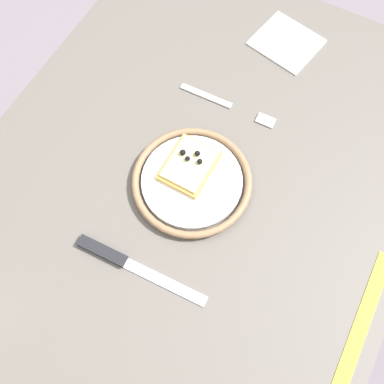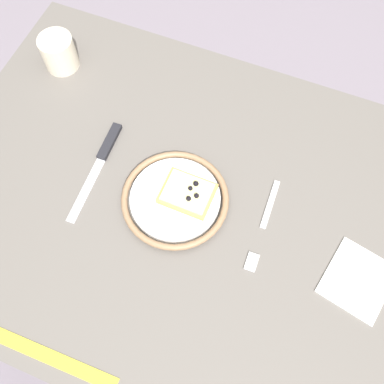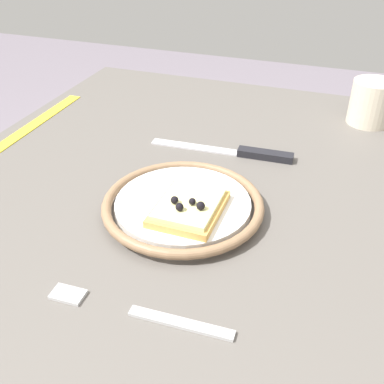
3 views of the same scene
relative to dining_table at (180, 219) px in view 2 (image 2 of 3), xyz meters
name	(u,v)px [view 2 (image 2 of 3)]	position (x,y,z in m)	size (l,w,h in m)	color
ground_plane	(185,285)	(0.00, 0.00, -0.63)	(6.00, 6.00, 0.00)	slate
dining_table	(180,219)	(0.00, 0.00, 0.00)	(1.04, 0.79, 0.72)	#5B5651
plate	(175,199)	(0.01, 0.00, 0.10)	(0.22, 0.22, 0.02)	white
pizza_slice_near	(188,193)	(-0.01, -0.02, 0.11)	(0.10, 0.08, 0.03)	tan
knife	(103,154)	(0.19, -0.04, 0.09)	(0.03, 0.24, 0.01)	silver
fork	(263,225)	(-0.17, -0.02, 0.09)	(0.02, 0.20, 0.00)	beige
cup	(59,52)	(0.39, -0.23, 0.13)	(0.08, 0.08, 0.08)	beige
measuring_tape	(26,347)	(0.14, 0.36, 0.09)	(0.35, 0.02, 0.00)	yellow
napkin	(358,280)	(-0.37, 0.02, 0.09)	(0.12, 0.13, 0.00)	white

